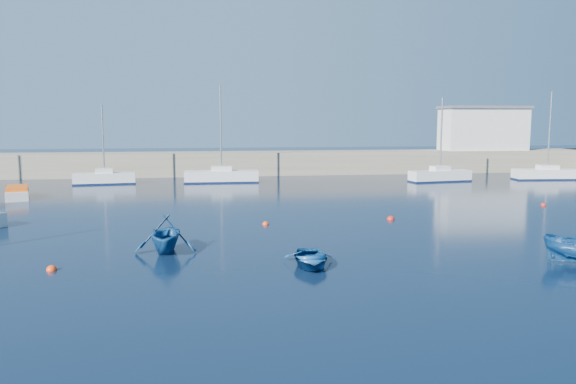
{
  "coord_description": "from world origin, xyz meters",
  "views": [
    {
      "loc": [
        -3.31,
        -18.31,
        6.22
      ],
      "look_at": [
        1.88,
        17.3,
        1.6
      ],
      "focal_mm": 35.0,
      "sensor_mm": 36.0,
      "label": 1
    }
  ],
  "objects": [
    {
      "name": "ground",
      "position": [
        0.0,
        0.0,
        0.0
      ],
      "size": [
        220.0,
        220.0,
        0.0
      ],
      "primitive_type": "plane",
      "color": "black",
      "rests_on": "ground"
    },
    {
      "name": "back_wall",
      "position": [
        0.0,
        46.0,
        1.3
      ],
      "size": [
        96.0,
        4.5,
        2.6
      ],
      "primitive_type": "cube",
      "color": "gray",
      "rests_on": "ground"
    },
    {
      "name": "harbor_office",
      "position": [
        30.0,
        46.0,
        5.1
      ],
      "size": [
        10.0,
        4.0,
        5.0
      ],
      "primitive_type": "cube",
      "color": "silver",
      "rests_on": "back_wall"
    },
    {
      "name": "sailboat_5",
      "position": [
        -13.21,
        38.29,
        0.61
      ],
      "size": [
        5.96,
        2.24,
        7.78
      ],
      "rotation": [
        0.0,
        0.0,
        1.68
      ],
      "color": "silver",
      "rests_on": "ground"
    },
    {
      "name": "sailboat_6",
      "position": [
        -1.84,
        38.21,
        0.65
      ],
      "size": [
        7.34,
        2.12,
        9.6
      ],
      "rotation": [
        0.0,
        0.0,
        1.56
      ],
      "color": "silver",
      "rests_on": "ground"
    },
    {
      "name": "sailboat_7",
      "position": [
        20.24,
        35.79,
        0.63
      ],
      "size": [
        6.57,
        2.73,
        8.45
      ],
      "rotation": [
        0.0,
        0.0,
        1.72
      ],
      "color": "silver",
      "rests_on": "ground"
    },
    {
      "name": "sailboat_8",
      "position": [
        32.28,
        36.05,
        0.61
      ],
      "size": [
        7.13,
        2.54,
        9.14
      ],
      "rotation": [
        0.0,
        0.0,
        1.49
      ],
      "color": "silver",
      "rests_on": "ground"
    },
    {
      "name": "motorboat_2",
      "position": [
        -18.36,
        28.94,
        0.45
      ],
      "size": [
        2.85,
        4.94,
        0.96
      ],
      "rotation": [
        0.0,
        0.0,
        0.28
      ],
      "color": "silver",
      "rests_on": "ground"
    },
    {
      "name": "dinghy_center",
      "position": [
        1.03,
        4.8,
        0.32
      ],
      "size": [
        2.47,
        3.27,
        0.64
      ],
      "primitive_type": "imported",
      "rotation": [
        0.0,
        0.0,
        -0.09
      ],
      "color": "navy",
      "rests_on": "ground"
    },
    {
      "name": "dinghy_left",
      "position": [
        -5.27,
        8.28,
        0.88
      ],
      "size": [
        3.03,
        3.47,
        1.76
      ],
      "primitive_type": "imported",
      "rotation": [
        0.0,
        0.0,
        -0.04
      ],
      "color": "navy",
      "rests_on": "ground"
    },
    {
      "name": "buoy_0",
      "position": [
        -9.78,
        5.64,
        0.0
      ],
      "size": [
        0.44,
        0.44,
        0.44
      ],
      "primitive_type": "sphere",
      "color": "#FF3B0D",
      "rests_on": "ground"
    },
    {
      "name": "buoy_1",
      "position": [
        8.11,
        15.19,
        0.0
      ],
      "size": [
        0.48,
        0.48,
        0.48
      ],
      "primitive_type": "sphere",
      "color": "red",
      "rests_on": "ground"
    },
    {
      "name": "buoy_3",
      "position": [
        0.14,
        14.65,
        0.0
      ],
      "size": [
        0.39,
        0.39,
        0.39
      ],
      "primitive_type": "sphere",
      "color": "#FF3B0D",
      "rests_on": "ground"
    },
    {
      "name": "buoy_4",
      "position": [
        21.15,
        19.28,
        0.0
      ],
      "size": [
        0.39,
        0.39,
        0.39
      ],
      "primitive_type": "sphere",
      "color": "red",
      "rests_on": "ground"
    }
  ]
}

